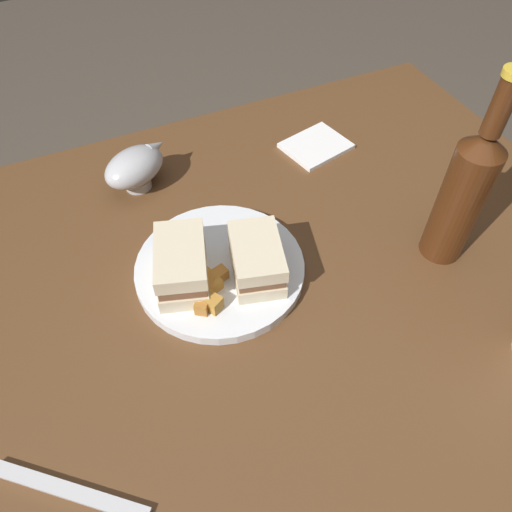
{
  "coord_description": "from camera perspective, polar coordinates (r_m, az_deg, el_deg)",
  "views": [
    {
      "loc": [
        -0.23,
        -0.39,
        1.27
      ],
      "look_at": [
        -0.05,
        0.02,
        0.74
      ],
      "focal_mm": 34.62,
      "sensor_mm": 36.0,
      "label": 1
    }
  ],
  "objects": [
    {
      "name": "napkin",
      "position": [
        0.92,
        6.95,
        12.51
      ],
      "size": [
        0.13,
        0.11,
        0.01
      ],
      "primitive_type": "cube",
      "rotation": [
        0.0,
        0.0,
        0.23
      ],
      "color": "white",
      "rests_on": "dining_table"
    },
    {
      "name": "fork",
      "position": [
        0.61,
        -20.69,
        -24.09
      ],
      "size": [
        0.15,
        0.13,
        0.01
      ],
      "primitive_type": "cube",
      "rotation": [
        0.0,
        0.0,
        5.59
      ],
      "color": "silver",
      "rests_on": "dining_table"
    },
    {
      "name": "potato_wedge_middle",
      "position": [
        0.68,
        -5.49,
        -2.85
      ],
      "size": [
        0.03,
        0.04,
        0.02
      ],
      "primitive_type": "cube",
      "rotation": [
        0.0,
        0.0,
        1.89
      ],
      "color": "#B77F33",
      "rests_on": "plate"
    },
    {
      "name": "ground_plane",
      "position": [
        1.35,
        2.34,
        -20.45
      ],
      "size": [
        6.0,
        6.0,
        0.0
      ],
      "primitive_type": "plane",
      "color": "#4C4238"
    },
    {
      "name": "potato_wedge_left_edge",
      "position": [
        0.68,
        -5.17,
        -2.72
      ],
      "size": [
        0.05,
        0.03,
        0.02
      ],
      "primitive_type": "cube",
      "rotation": [
        0.0,
        0.0,
        0.28
      ],
      "color": "#AD702D",
      "rests_on": "plate"
    },
    {
      "name": "sandwich_half_left",
      "position": [
        0.67,
        -8.59,
        -1.03
      ],
      "size": [
        0.1,
        0.12,
        0.06
      ],
      "color": "beige",
      "rests_on": "plate"
    },
    {
      "name": "dining_table",
      "position": [
        1.02,
        2.99,
        -13.79
      ],
      "size": [
        1.01,
        0.82,
        0.71
      ],
      "primitive_type": "cube",
      "color": "brown",
      "rests_on": "ground"
    },
    {
      "name": "plate",
      "position": [
        0.71,
        -4.18,
        -1.43
      ],
      "size": [
        0.24,
        0.24,
        0.02
      ],
      "primitive_type": "cylinder",
      "color": "white",
      "rests_on": "dining_table"
    },
    {
      "name": "potato_wedge_front",
      "position": [
        0.66,
        -6.05,
        -4.82
      ],
      "size": [
        0.04,
        0.05,
        0.02
      ],
      "primitive_type": "cube",
      "rotation": [
        0.0,
        0.0,
        5.25
      ],
      "color": "#B77F33",
      "rests_on": "plate"
    },
    {
      "name": "potato_wedge_back",
      "position": [
        0.66,
        -5.93,
        -4.64
      ],
      "size": [
        0.04,
        0.05,
        0.02
      ],
      "primitive_type": "cube",
      "rotation": [
        0.0,
        0.0,
        4.12
      ],
      "color": "#AD702D",
      "rests_on": "plate"
    },
    {
      "name": "sandwich_half_right",
      "position": [
        0.67,
        0.09,
        -0.39
      ],
      "size": [
        0.09,
        0.12,
        0.06
      ],
      "color": "beige",
      "rests_on": "plate"
    },
    {
      "name": "gravy_boat",
      "position": [
        0.84,
        -13.8,
        10.0
      ],
      "size": [
        0.13,
        0.11,
        0.07
      ],
      "color": "#B7B7BC",
      "rests_on": "dining_table"
    },
    {
      "name": "cider_bottle",
      "position": [
        0.71,
        22.86,
        6.71
      ],
      "size": [
        0.06,
        0.06,
        0.29
      ],
      "color": "#47230F",
      "rests_on": "dining_table"
    }
  ]
}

